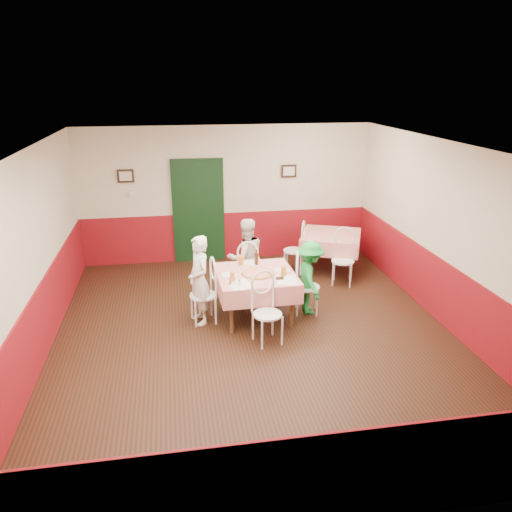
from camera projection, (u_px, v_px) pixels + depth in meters
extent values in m
plane|color=black|center=(255.00, 335.00, 7.56)|extent=(7.00, 7.00, 0.00)
plane|color=white|center=(255.00, 148.00, 6.61)|extent=(7.00, 7.00, 0.00)
cube|color=beige|center=(227.00, 194.00, 10.33)|extent=(6.00, 0.10, 2.80)
cube|color=beige|center=(331.00, 392.00, 3.84)|extent=(6.00, 0.10, 2.80)
cube|color=beige|center=(32.00, 260.00, 6.61)|extent=(0.10, 7.00, 2.80)
cube|color=beige|center=(450.00, 237.00, 7.56)|extent=(0.10, 7.00, 2.80)
cube|color=maroon|center=(228.00, 236.00, 10.62)|extent=(6.00, 0.03, 1.00)
cube|color=maroon|center=(325.00, 482.00, 4.16)|extent=(6.00, 0.03, 1.00)
cube|color=maroon|center=(43.00, 321.00, 6.92)|extent=(0.03, 7.00, 1.00)
cube|color=maroon|center=(441.00, 291.00, 7.87)|extent=(0.03, 7.00, 1.00)
cube|color=black|center=(198.00, 212.00, 10.31)|extent=(0.96, 0.06, 2.10)
cube|color=black|center=(126.00, 176.00, 9.82)|extent=(0.32, 0.03, 0.26)
cube|color=black|center=(289.00, 171.00, 10.34)|extent=(0.32, 0.03, 0.26)
cube|color=white|center=(132.00, 193.00, 9.95)|extent=(0.10, 0.03, 0.10)
cube|color=red|center=(256.00, 295.00, 8.02)|extent=(1.25, 1.25, 0.77)
cube|color=red|center=(330.00, 252.00, 10.01)|extent=(1.47, 1.47, 0.77)
cylinder|color=#B74723|center=(258.00, 273.00, 7.85)|extent=(0.51, 0.51, 0.03)
cylinder|color=white|center=(229.00, 275.00, 7.80)|extent=(0.26, 0.26, 0.01)
cylinder|color=white|center=(282.00, 270.00, 7.98)|extent=(0.26, 0.26, 0.01)
cylinder|color=white|center=(249.00, 263.00, 8.30)|extent=(0.26, 0.26, 0.01)
cylinder|color=#BF7219|center=(232.00, 277.00, 7.57)|extent=(0.08, 0.08, 0.14)
cylinder|color=#BF7219|center=(284.00, 272.00, 7.76)|extent=(0.08, 0.08, 0.15)
cylinder|color=#BF7219|center=(241.00, 261.00, 8.22)|extent=(0.08, 0.08, 0.15)
cylinder|color=#381C0A|center=(256.00, 258.00, 8.22)|extent=(0.06, 0.06, 0.23)
cylinder|color=silver|center=(234.00, 282.00, 7.43)|extent=(0.04, 0.04, 0.09)
cylinder|color=silver|center=(239.00, 283.00, 7.41)|extent=(0.04, 0.04, 0.09)
cylinder|color=#B23319|center=(230.00, 282.00, 7.45)|extent=(0.04, 0.04, 0.09)
cube|color=white|center=(240.00, 284.00, 7.46)|extent=(0.36, 0.44, 0.00)
cube|color=white|center=(287.00, 280.00, 7.63)|extent=(0.37, 0.45, 0.00)
cube|color=black|center=(280.00, 278.00, 7.66)|extent=(0.11, 0.09, 0.02)
imported|color=gray|center=(199.00, 280.00, 7.74)|extent=(0.47, 0.59, 1.43)
imported|color=gray|center=(246.00, 258.00, 8.74)|extent=(0.79, 0.68, 1.41)
imported|color=gray|center=(310.00, 278.00, 8.11)|extent=(0.47, 0.80, 1.22)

